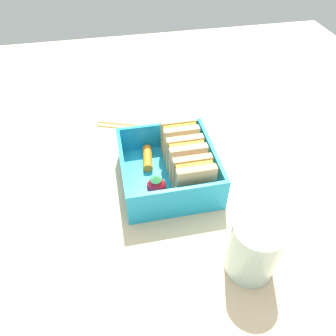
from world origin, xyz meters
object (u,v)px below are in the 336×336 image
(sandwich_center_left, at_px, (186,158))
(strawberry_far_left, at_px, (156,186))
(sandwich_left, at_px, (180,140))
(sandwich_center, at_px, (194,179))
(carrot_stick_far_left, at_px, (148,158))
(drinking_glass, at_px, (254,249))
(chopstick_pair, at_px, (150,127))

(sandwich_center_left, relative_size, strawberry_far_left, 1.78)
(sandwich_left, distance_m, sandwich_center, 0.09)
(sandwich_center, relative_size, carrot_stick_far_left, 1.22)
(sandwich_center, height_order, carrot_stick_far_left, sandwich_center)
(carrot_stick_far_left, xyz_separation_m, strawberry_far_left, (0.07, 0.00, 0.01))
(sandwich_center, xyz_separation_m, strawberry_far_left, (-0.01, -0.05, -0.02))
(sandwich_left, bearing_deg, drinking_glass, 10.71)
(sandwich_center, bearing_deg, sandwich_center_left, 180.00)
(sandwich_center, height_order, strawberry_far_left, sandwich_center)
(sandwich_center_left, distance_m, strawberry_far_left, 0.07)
(sandwich_left, bearing_deg, sandwich_center_left, 0.00)
(sandwich_center, relative_size, strawberry_far_left, 1.78)
(sandwich_center, distance_m, carrot_stick_far_left, 0.10)
(strawberry_far_left, height_order, drinking_glass, drinking_glass)
(sandwich_left, xyz_separation_m, sandwich_center, (0.09, 0.00, 0.00))
(chopstick_pair, bearing_deg, sandwich_center_left, 14.38)
(sandwich_center, relative_size, chopstick_pair, 0.31)
(sandwich_center_left, distance_m, sandwich_center, 0.05)
(sandwich_center, height_order, chopstick_pair, sandwich_center)
(sandwich_left, distance_m, strawberry_far_left, 0.10)
(carrot_stick_far_left, bearing_deg, drinking_glass, 24.83)
(strawberry_far_left, height_order, chopstick_pair, strawberry_far_left)
(sandwich_left, height_order, sandwich_center, same)
(sandwich_center_left, bearing_deg, sandwich_center, 0.00)
(sandwich_center_left, relative_size, chopstick_pair, 0.31)
(sandwich_center, distance_m, drinking_glass, 0.14)
(sandwich_left, height_order, drinking_glass, drinking_glass)
(sandwich_left, relative_size, drinking_glass, 0.74)
(carrot_stick_far_left, bearing_deg, strawberry_far_left, 1.57)
(sandwich_center, bearing_deg, carrot_stick_far_left, -145.98)
(carrot_stick_far_left, distance_m, chopstick_pair, 0.11)
(sandwich_center_left, relative_size, sandwich_center, 1.00)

